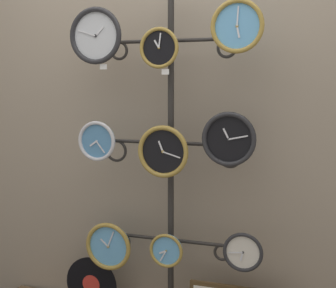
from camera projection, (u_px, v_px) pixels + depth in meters
name	position (u px, v px, depth m)	size (l,w,h in m)	color
shop_wall	(180.00, 85.00, 2.67)	(4.40, 0.04, 2.80)	gray
display_stand	(171.00, 234.00, 2.63)	(0.79, 0.43, 1.92)	#282623
clock_top_left	(96.00, 36.00, 2.51)	(0.30, 0.04, 0.30)	silver
clock_top_center	(159.00, 48.00, 2.42)	(0.21, 0.04, 0.21)	black
clock_top_right	(237.00, 26.00, 2.27)	(0.26, 0.04, 0.26)	#60A8DB
clock_middle_left	(97.00, 141.00, 2.59)	(0.22, 0.04, 0.22)	#4C84B2
clock_middle_center	(163.00, 152.00, 2.47)	(0.28, 0.04, 0.28)	black
clock_middle_right	(229.00, 139.00, 2.37)	(0.28, 0.04, 0.28)	black
clock_bottom_left	(109.00, 246.00, 2.67)	(0.28, 0.04, 0.28)	#60A8DB
clock_bottom_center	(166.00, 250.00, 2.54)	(0.19, 0.04, 0.19)	#60A8DB
clock_bottom_right	(243.00, 252.00, 2.40)	(0.21, 0.04, 0.21)	silver
vinyl_record	(91.00, 284.00, 2.78)	(0.33, 0.01, 0.33)	black
price_tag_upper	(103.00, 67.00, 2.51)	(0.04, 0.00, 0.03)	white
price_tag_mid	(165.00, 72.00, 2.43)	(0.04, 0.00, 0.03)	white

